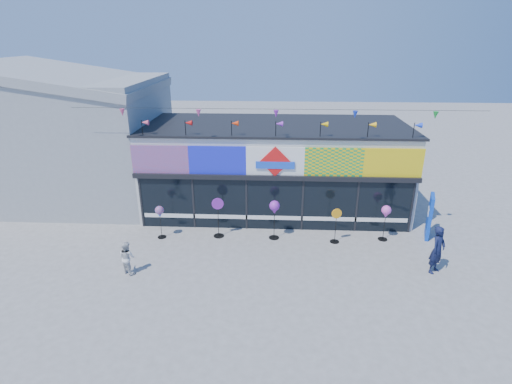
# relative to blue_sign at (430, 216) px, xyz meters

# --- Properties ---
(ground) EXTENTS (80.00, 80.00, 0.00)m
(ground) POSITION_rel_blue_sign_xyz_m (-6.44, -3.01, -0.94)
(ground) COLOR slate
(ground) RESTS_ON ground
(kite_shop) EXTENTS (16.00, 5.70, 5.31)m
(kite_shop) POSITION_rel_blue_sign_xyz_m (-6.44, 2.94, 1.11)
(kite_shop) COLOR silver
(kite_shop) RESTS_ON ground
(neighbour_building) EXTENTS (8.18, 7.20, 6.87)m
(neighbour_building) POSITION_rel_blue_sign_xyz_m (-16.44, 3.99, 2.27)
(neighbour_building) COLOR #939698
(neighbour_building) RESTS_ON ground
(blue_sign) EXTENTS (0.42, 0.93, 1.86)m
(blue_sign) POSITION_rel_blue_sign_xyz_m (0.00, 0.00, 0.00)
(blue_sign) COLOR #0C3EBD
(blue_sign) RESTS_ON ground
(spinner_0) EXTENTS (0.36, 0.36, 1.43)m
(spinner_0) POSITION_rel_blue_sign_xyz_m (-11.14, -0.63, 0.20)
(spinner_0) COLOR black
(spinner_0) RESTS_ON ground
(spinner_1) EXTENTS (0.49, 0.44, 1.74)m
(spinner_1) POSITION_rel_blue_sign_xyz_m (-8.76, -0.41, -0.02)
(spinner_1) COLOR black
(spinner_1) RESTS_ON ground
(spinner_2) EXTENTS (0.43, 0.43, 1.69)m
(spinner_2) POSITION_rel_blue_sign_xyz_m (-6.43, -0.45, 0.41)
(spinner_2) COLOR black
(spinner_2) RESTS_ON ground
(spinner_3) EXTENTS (0.42, 0.38, 1.49)m
(spinner_3) POSITION_rel_blue_sign_xyz_m (-3.94, -0.67, -0.15)
(spinner_3) COLOR black
(spinner_3) RESTS_ON ground
(spinner_4) EXTENTS (0.39, 0.39, 1.53)m
(spinner_4) POSITION_rel_blue_sign_xyz_m (-1.91, -0.37, 0.29)
(spinner_4) COLOR black
(spinner_4) RESTS_ON ground
(adult_man) EXTENTS (0.77, 0.75, 1.78)m
(adult_man) POSITION_rel_blue_sign_xyz_m (-0.67, -2.72, -0.05)
(adult_man) COLOR #111737
(adult_man) RESTS_ON ground
(child) EXTENTS (0.69, 0.60, 1.23)m
(child) POSITION_rel_blue_sign_xyz_m (-11.60, -3.33, -0.32)
(child) COLOR silver
(child) RESTS_ON ground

